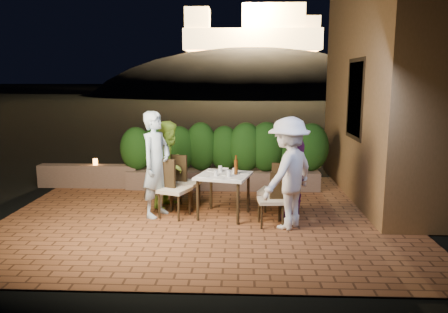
# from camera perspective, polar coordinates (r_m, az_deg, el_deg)

# --- Properties ---
(ground) EXTENTS (400.00, 400.00, 0.00)m
(ground) POSITION_cam_1_polar(r_m,az_deg,el_deg) (7.48, -2.51, -8.63)
(ground) COLOR black
(ground) RESTS_ON ground
(terrace_floor) EXTENTS (7.00, 6.00, 0.15)m
(terrace_floor) POSITION_cam_1_polar(r_m,az_deg,el_deg) (7.97, -2.20, -7.85)
(terrace_floor) COLOR brown
(terrace_floor) RESTS_ON ground
(building_wall) EXTENTS (1.60, 5.00, 5.00)m
(building_wall) POSITION_cam_1_polar(r_m,az_deg,el_deg) (9.54, 20.95, 10.16)
(building_wall) COLOR olive
(building_wall) RESTS_ON ground
(window_pane) EXTENTS (0.08, 1.00, 1.40)m
(window_pane) POSITION_cam_1_polar(r_m,az_deg,el_deg) (8.85, 16.94, 7.20)
(window_pane) COLOR black
(window_pane) RESTS_ON building_wall
(window_frame) EXTENTS (0.06, 1.15, 1.55)m
(window_frame) POSITION_cam_1_polar(r_m,az_deg,el_deg) (8.84, 16.87, 7.20)
(window_frame) COLOR black
(window_frame) RESTS_ON building_wall
(planter) EXTENTS (4.20, 0.55, 0.40)m
(planter) POSITION_cam_1_polar(r_m,az_deg,el_deg) (9.62, -0.17, -3.00)
(planter) COLOR brown
(planter) RESTS_ON ground
(hedge) EXTENTS (4.00, 0.70, 1.10)m
(hedge) POSITION_cam_1_polar(r_m,az_deg,el_deg) (9.48, -0.17, 1.42)
(hedge) COLOR #153A0F
(hedge) RESTS_ON planter
(parapet) EXTENTS (2.20, 0.30, 0.50)m
(parapet) POSITION_cam_1_polar(r_m,az_deg,el_deg) (10.19, -17.29, -2.44)
(parapet) COLOR brown
(parapet) RESTS_ON ground
(hill) EXTENTS (52.00, 40.00, 22.00)m
(hill) POSITION_cam_1_polar(r_m,az_deg,el_deg) (67.38, 3.57, 4.66)
(hill) COLOR black
(hill) RESTS_ON ground
(fortress) EXTENTS (26.00, 8.00, 8.00)m
(fortress) POSITION_cam_1_polar(r_m,az_deg,el_deg) (67.56, 3.71, 17.00)
(fortress) COLOR #FFCC7A
(fortress) RESTS_ON hill
(dining_table) EXTENTS (1.04, 1.04, 0.75)m
(dining_table) POSITION_cam_1_polar(r_m,az_deg,el_deg) (7.64, -0.03, -5.12)
(dining_table) COLOR white
(dining_table) RESTS_ON ground
(plate_nw) EXTENTS (0.22, 0.22, 0.01)m
(plate_nw) POSITION_cam_1_polar(r_m,az_deg,el_deg) (7.40, -2.74, -2.60)
(plate_nw) COLOR white
(plate_nw) RESTS_ON dining_table
(plate_sw) EXTENTS (0.23, 0.23, 0.01)m
(plate_sw) POSITION_cam_1_polar(r_m,az_deg,el_deg) (7.85, -1.36, -1.85)
(plate_sw) COLOR white
(plate_sw) RESTS_ON dining_table
(plate_ne) EXTENTS (0.20, 0.20, 0.01)m
(plate_ne) POSITION_cam_1_polar(r_m,az_deg,el_deg) (7.24, 1.60, -2.89)
(plate_ne) COLOR white
(plate_ne) RESTS_ON dining_table
(plate_se) EXTENTS (0.20, 0.20, 0.01)m
(plate_se) POSITION_cam_1_polar(r_m,az_deg,el_deg) (7.67, 2.62, -2.16)
(plate_se) COLOR white
(plate_se) RESTS_ON dining_table
(plate_centre) EXTENTS (0.20, 0.20, 0.01)m
(plate_centre) POSITION_cam_1_polar(r_m,az_deg,el_deg) (7.56, 0.09, -2.31)
(plate_centre) COLOR white
(plate_centre) RESTS_ON dining_table
(plate_front) EXTENTS (0.19, 0.19, 0.01)m
(plate_front) POSITION_cam_1_polar(r_m,az_deg,el_deg) (7.26, -0.61, -2.85)
(plate_front) COLOR white
(plate_front) RESTS_ON dining_table
(glass_nw) EXTENTS (0.06, 0.06, 0.10)m
(glass_nw) POSITION_cam_1_polar(r_m,az_deg,el_deg) (7.45, -1.06, -2.18)
(glass_nw) COLOR silver
(glass_nw) RESTS_ON dining_table
(glass_sw) EXTENTS (0.07, 0.07, 0.11)m
(glass_sw) POSITION_cam_1_polar(r_m,az_deg,el_deg) (7.75, -0.49, -1.62)
(glass_sw) COLOR silver
(glass_sw) RESTS_ON dining_table
(glass_ne) EXTENTS (0.07, 0.07, 0.11)m
(glass_ne) POSITION_cam_1_polar(r_m,az_deg,el_deg) (7.39, 0.60, -2.20)
(glass_ne) COLOR silver
(glass_ne) RESTS_ON dining_table
(glass_se) EXTENTS (0.06, 0.06, 0.10)m
(glass_se) POSITION_cam_1_polar(r_m,az_deg,el_deg) (7.62, 1.34, -1.88)
(glass_se) COLOR silver
(glass_se) RESTS_ON dining_table
(beer_bottle) EXTENTS (0.07, 0.07, 0.34)m
(beer_bottle) POSITION_cam_1_polar(r_m,az_deg,el_deg) (7.53, 1.57, -1.10)
(beer_bottle) COLOR #532B0D
(beer_bottle) RESTS_ON dining_table
(bowl) EXTENTS (0.19, 0.19, 0.04)m
(bowl) POSITION_cam_1_polar(r_m,az_deg,el_deg) (7.88, 0.05, -1.70)
(bowl) COLOR white
(bowl) RESTS_ON dining_table
(chair_left_front) EXTENTS (0.61, 0.61, 1.02)m
(chair_left_front) POSITION_cam_1_polar(r_m,az_deg,el_deg) (7.64, -6.51, -4.17)
(chair_left_front) COLOR black
(chair_left_front) RESTS_ON ground
(chair_left_back) EXTENTS (0.57, 0.57, 1.00)m
(chair_left_back) POSITION_cam_1_polar(r_m,az_deg,el_deg) (8.13, -5.00, -3.32)
(chair_left_back) COLOR black
(chair_left_back) RESTS_ON ground
(chair_right_front) EXTENTS (0.45, 0.45, 0.90)m
(chair_right_front) POSITION_cam_1_polar(r_m,az_deg,el_deg) (7.19, 6.14, -5.55)
(chair_right_front) COLOR black
(chair_right_front) RESTS_ON ground
(chair_right_back) EXTENTS (0.57, 0.57, 0.96)m
(chair_right_back) POSITION_cam_1_polar(r_m,az_deg,el_deg) (7.64, 6.39, -4.36)
(chair_right_back) COLOR black
(chair_right_back) RESTS_ON ground
(diner_blue) EXTENTS (0.68, 0.80, 1.85)m
(diner_blue) POSITION_cam_1_polar(r_m,az_deg,el_deg) (7.66, -8.85, -1.01)
(diner_blue) COLOR #A8C5D8
(diner_blue) RESTS_ON ground
(diner_green) EXTENTS (0.84, 0.95, 1.62)m
(diner_green) POSITION_cam_1_polar(r_m,az_deg,el_deg) (8.22, -7.09, -1.00)
(diner_green) COLOR #A5DF45
(diner_green) RESTS_ON ground
(diner_white) EXTENTS (1.25, 1.32, 1.80)m
(diner_white) POSITION_cam_1_polar(r_m,az_deg,el_deg) (7.04, 8.41, -2.17)
(diner_white) COLOR white
(diner_white) RESTS_ON ground
(diner_purple) EXTENTS (0.63, 1.07, 1.71)m
(diner_purple) POSITION_cam_1_polar(r_m,az_deg,el_deg) (7.54, 9.21, -1.73)
(diner_purple) COLOR #692362
(diner_purple) RESTS_ON ground
(parapet_lamp) EXTENTS (0.10, 0.10, 0.14)m
(parapet_lamp) POSITION_cam_1_polar(r_m,az_deg,el_deg) (10.07, -16.46, -0.68)
(parapet_lamp) COLOR orange
(parapet_lamp) RESTS_ON parapet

